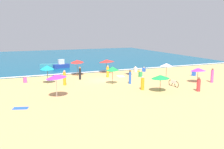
{
  "coord_description": "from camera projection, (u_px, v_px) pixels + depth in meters",
  "views": [
    {
      "loc": [
        -11.78,
        -30.87,
        6.72
      ],
      "look_at": [
        1.02,
        -0.7,
        0.8
      ],
      "focal_mm": 40.7,
      "sensor_mm": 36.0,
      "label": 1
    }
  ],
  "objects": [
    {
      "name": "ground_plane",
      "position": [
        103.0,
        80.0,
        33.69
      ],
      "size": [
        60.0,
        60.0,
        0.0
      ],
      "primitive_type": "plane",
      "color": "#E5B26B"
    },
    {
      "name": "beachgoer_6",
      "position": [
        130.0,
        77.0,
        31.3
      ],
      "size": [
        0.34,
        0.34,
        1.74
      ],
      "color": "blue",
      "rests_on": "ground_plane"
    },
    {
      "name": "beach_umbrella_5",
      "position": [
        77.0,
        61.0,
        36.37
      ],
      "size": [
        2.63,
        2.64,
        2.4
      ],
      "color": "#4C3823",
      "rests_on": "ground_plane"
    },
    {
      "name": "beachgoer_3",
      "position": [
        108.0,
        72.0,
        35.62
      ],
      "size": [
        0.37,
        0.37,
        1.67
      ],
      "color": "orange",
      "rests_on": "ground_plane"
    },
    {
      "name": "beach_umbrella_3",
      "position": [
        198.0,
        69.0,
        31.78
      ],
      "size": [
        2.24,
        2.26,
        1.97
      ],
      "color": "#4C3823",
      "rests_on": "ground_plane"
    },
    {
      "name": "beachgoer_9",
      "position": [
        136.0,
        69.0,
        40.06
      ],
      "size": [
        0.43,
        0.43,
        0.91
      ],
      "color": "white",
      "rests_on": "ground_plane"
    },
    {
      "name": "small_boat_1",
      "position": [
        61.0,
        65.0,
        43.38
      ],
      "size": [
        2.8,
        1.36,
        1.49
      ],
      "color": "navy",
      "rests_on": "ocean_water"
    },
    {
      "name": "beach_umbrella_4",
      "position": [
        160.0,
        77.0,
        27.2
      ],
      "size": [
        2.45,
        2.44,
        1.9
      ],
      "color": "#4C3823",
      "rests_on": "ground_plane"
    },
    {
      "name": "beach_towel_3",
      "position": [
        49.0,
        80.0,
        33.62
      ],
      "size": [
        1.2,
        1.3,
        0.01
      ],
      "color": "white",
      "rests_on": "ground_plane"
    },
    {
      "name": "beachgoer_2",
      "position": [
        65.0,
        78.0,
        30.46
      ],
      "size": [
        0.47,
        0.47,
        1.82
      ],
      "color": "orange",
      "rests_on": "ground_plane"
    },
    {
      "name": "beach_towel_1",
      "position": [
        121.0,
        76.0,
        36.46
      ],
      "size": [
        1.16,
        1.61,
        0.01
      ],
      "color": "white",
      "rests_on": "ground_plane"
    },
    {
      "name": "beach_towel_2",
      "position": [
        138.0,
        71.0,
        40.63
      ],
      "size": [
        1.05,
        1.22,
        0.01
      ],
      "color": "orange",
      "rests_on": "ground_plane"
    },
    {
      "name": "wave_breaker_foam",
      "position": [
        88.0,
        72.0,
        39.38
      ],
      "size": [
        57.0,
        0.7,
        0.01
      ],
      "primitive_type": "cube",
      "color": "white",
      "rests_on": "ocean_water"
    },
    {
      "name": "beach_umbrella_1",
      "position": [
        47.0,
        67.0,
        31.09
      ],
      "size": [
        1.64,
        1.66,
        2.32
      ],
      "color": "#4C3823",
      "rests_on": "ground_plane"
    },
    {
      "name": "beachgoer_7",
      "position": [
        140.0,
        74.0,
        35.92
      ],
      "size": [
        0.48,
        0.48,
        0.9
      ],
      "color": "green",
      "rests_on": "ground_plane"
    },
    {
      "name": "beachgoer_10",
      "position": [
        199.0,
        85.0,
        27.55
      ],
      "size": [
        0.55,
        0.55,
        1.58
      ],
      "color": "red",
      "rests_on": "ground_plane"
    },
    {
      "name": "beach_umbrella_6",
      "position": [
        113.0,
        69.0,
        30.86
      ],
      "size": [
        2.07,
        2.06,
        2.22
      ],
      "color": "#4C3823",
      "rests_on": "ground_plane"
    },
    {
      "name": "small_boat_0",
      "position": [
        52.0,
        66.0,
        43.83
      ],
      "size": [
        4.17,
        1.99,
        0.64
      ],
      "color": "teal",
      "rests_on": "ocean_water"
    },
    {
      "name": "beachgoer_1",
      "position": [
        25.0,
        80.0,
        32.04
      ],
      "size": [
        0.44,
        0.44,
        0.84
      ],
      "color": "#D84CA5",
      "rests_on": "ground_plane"
    },
    {
      "name": "beachgoer_11",
      "position": [
        194.0,
        73.0,
        36.76
      ],
      "size": [
        0.62,
        0.62,
        0.91
      ],
      "color": "blue",
      "rests_on": "ground_plane"
    },
    {
      "name": "beachgoer_8",
      "position": [
        143.0,
        83.0,
        28.23
      ],
      "size": [
        0.52,
        0.52,
        1.55
      ],
      "color": "orange",
      "rests_on": "ground_plane"
    },
    {
      "name": "parked_bicycle",
      "position": [
        174.0,
        83.0,
        29.97
      ],
      "size": [
        0.13,
        1.82,
        0.76
      ],
      "color": "black",
      "rests_on": "ground_plane"
    },
    {
      "name": "beach_umbrella_7",
      "position": [
        167.0,
        65.0,
        33.23
      ],
      "size": [
        2.38,
        2.38,
        2.27
      ],
      "color": "#4C3823",
      "rests_on": "ground_plane"
    },
    {
      "name": "beach_towel_0",
      "position": [
        128.0,
        74.0,
        38.3
      ],
      "size": [
        0.95,
        1.14,
        0.01
      ],
      "color": "black",
      "rests_on": "ground_plane"
    },
    {
      "name": "ocean_water",
      "position": [
        60.0,
        58.0,
        59.05
      ],
      "size": [
        60.0,
        44.0,
        0.1
      ],
      "primitive_type": "cube",
      "color": "#0F567A",
      "rests_on": "ground_plane"
    },
    {
      "name": "beach_towel_4",
      "position": [
        21.0,
        108.0,
        21.75
      ],
      "size": [
        1.45,
        1.12,
        0.01
      ],
      "color": "blue",
      "rests_on": "ground_plane"
    },
    {
      "name": "beach_umbrella_0",
      "position": [
        56.0,
        76.0,
        24.82
      ],
      "size": [
        2.42,
        2.4,
        2.44
      ],
      "color": "silver",
      "rests_on": "ground_plane"
    },
    {
      "name": "beachgoer_4",
      "position": [
        144.0,
        70.0,
        40.34
      ],
      "size": [
        0.64,
        0.64,
        0.78
      ],
      "color": "blue",
      "rests_on": "ground_plane"
    },
    {
      "name": "beach_umbrella_2",
      "position": [
        107.0,
        61.0,
        38.84
      ],
      "size": [
        3.14,
        3.13,
        2.17
      ],
      "color": "#4C3823",
      "rests_on": "ground_plane"
    },
    {
      "name": "beachgoer_12",
      "position": [
        80.0,
        73.0,
        33.93
      ],
      "size": [
        0.31,
        0.31,
        1.73
      ],
      "color": "black",
      "rests_on": "ground_plane"
    },
    {
      "name": "beachgoer_5",
      "position": [
        212.0,
        76.0,
        32.06
      ],
      "size": [
        0.47,
        0.47,
        1.82
      ],
      "color": "#D84CA5",
      "rests_on": "ground_plane"
    }
  ]
}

